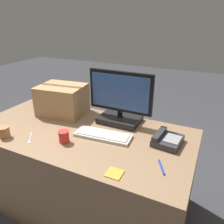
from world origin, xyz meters
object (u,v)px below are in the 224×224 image
object	(u,v)px
cardboard_box	(62,100)
sticky_note_pad	(114,173)
desk_phone	(167,140)
spoon	(30,139)
monitor	(120,104)
paper_cup_left	(4,132)
keyboard	(103,135)
pen_marker	(161,167)
paper_cup_right	(64,137)

from	to	relation	value
cardboard_box	sticky_note_pad	world-z (taller)	cardboard_box
desk_phone	cardboard_box	world-z (taller)	cardboard_box
spoon	monitor	bearing A→B (deg)	101.74
paper_cup_left	cardboard_box	xyz separation A→B (m)	(0.13, 0.56, 0.09)
keyboard	desk_phone	xyz separation A→B (m)	(0.46, 0.12, 0.02)
keyboard	spoon	bearing A→B (deg)	-154.74
spoon	sticky_note_pad	distance (m)	0.75
keyboard	sticky_note_pad	xyz separation A→B (m)	(0.27, -0.36, -0.01)
pen_marker	sticky_note_pad	xyz separation A→B (m)	(-0.24, -0.18, -0.00)
paper_cup_left	paper_cup_right	size ratio (longest dim) A/B	0.95
keyboard	pen_marker	xyz separation A→B (m)	(0.50, -0.18, -0.01)
keyboard	paper_cup_right	xyz separation A→B (m)	(-0.22, -0.20, 0.03)
paper_cup_left	cardboard_box	size ratio (longest dim) A/B	0.20
paper_cup_right	monitor	bearing A→B (deg)	64.76
keyboard	paper_cup_right	bearing A→B (deg)	-143.17
cardboard_box	sticky_note_pad	distance (m)	1.01
pen_marker	paper_cup_left	bearing A→B (deg)	70.44
monitor	sticky_note_pad	xyz separation A→B (m)	(0.25, -0.65, -0.17)
keyboard	cardboard_box	world-z (taller)	cardboard_box
monitor	paper_cup_right	xyz separation A→B (m)	(-0.23, -0.49, -0.13)
paper_cup_right	spoon	world-z (taller)	paper_cup_right
keyboard	monitor	bearing A→B (deg)	83.10
cardboard_box	sticky_note_pad	size ratio (longest dim) A/B	4.70
monitor	spoon	distance (m)	0.77
keyboard	desk_phone	bearing A→B (deg)	9.28
monitor	desk_phone	size ratio (longest dim) A/B	2.37
paper_cup_left	paper_cup_right	xyz separation A→B (m)	(0.46, 0.14, 0.00)
paper_cup_left	pen_marker	distance (m)	1.19
paper_cup_right	spoon	xyz separation A→B (m)	(-0.26, -0.08, -0.04)
pen_marker	sticky_note_pad	distance (m)	0.30
keyboard	sticky_note_pad	size ratio (longest dim) A/B	4.76
cardboard_box	pen_marker	distance (m)	1.14
spoon	sticky_note_pad	world-z (taller)	sticky_note_pad
keyboard	spoon	xyz separation A→B (m)	(-0.48, -0.28, -0.01)
spoon	sticky_note_pad	xyz separation A→B (m)	(0.74, -0.08, 0.00)
desk_phone	cardboard_box	bearing A→B (deg)	179.37
spoon	paper_cup_left	bearing A→B (deg)	-111.32
keyboard	pen_marker	distance (m)	0.53
desk_phone	cardboard_box	size ratio (longest dim) A/B	0.53
paper_cup_left	spoon	xyz separation A→B (m)	(0.20, 0.06, -0.04)
monitor	keyboard	world-z (taller)	monitor
cardboard_box	paper_cup_left	bearing A→B (deg)	-102.54
monitor	spoon	xyz separation A→B (m)	(-0.49, -0.57, -0.17)
keyboard	paper_cup_right	world-z (taller)	paper_cup_right
spoon	cardboard_box	distance (m)	0.53
monitor	pen_marker	bearing A→B (deg)	-44.07
paper_cup_left	spoon	distance (m)	0.21
keyboard	pen_marker	bearing A→B (deg)	-24.44
monitor	paper_cup_left	bearing A→B (deg)	-137.52
keyboard	cardboard_box	bearing A→B (deg)	152.58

